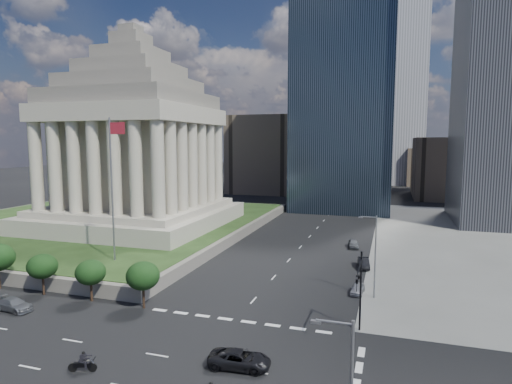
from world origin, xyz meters
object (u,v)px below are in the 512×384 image
at_px(parked_sedan_near, 358,289).
at_px(war_memorial, 134,128).
at_px(parked_sedan_far, 353,244).
at_px(pickup_truck, 240,359).
at_px(street_lamp_north, 374,252).
at_px(motorcycle_trail, 82,361).
at_px(traffic_signal_ne, 360,285).
at_px(suv_grey, 14,304).
at_px(flagpole, 113,181).
at_px(parked_sedan_mid, 364,263).

bearing_deg(parked_sedan_near, war_memorial, 158.72).
xyz_separation_m(war_memorial, parked_sedan_far, (43.00, 1.42, -20.67)).
bearing_deg(parked_sedan_far, pickup_truck, -105.08).
relative_size(street_lamp_north, motorcycle_trail, 4.25).
height_order(traffic_signal_ne, suv_grey, traffic_signal_ne).
relative_size(war_memorial, parked_sedan_far, 9.13).
bearing_deg(pickup_truck, street_lamp_north, -32.41).
xyz_separation_m(parked_sedan_near, parked_sedan_far, (-2.50, 23.41, 0.12)).
bearing_deg(parked_sedan_far, suv_grey, -137.63).
xyz_separation_m(traffic_signal_ne, motorcycle_trail, (-20.83, -12.90, -4.37)).
distance_m(war_memorial, parked_sedan_near, 54.64).
distance_m(flagpole, parked_sedan_mid, 38.02).
bearing_deg(motorcycle_trail, flagpole, 101.76).
xyz_separation_m(parked_sedan_mid, parked_sedan_far, (-2.50, 11.96, 0.01)).
height_order(street_lamp_north, motorcycle_trail, street_lamp_north).
height_order(parked_sedan_near, motorcycle_trail, motorcycle_trail).
bearing_deg(war_memorial, parked_sedan_near, -25.79).
bearing_deg(suv_grey, flagpole, -2.69).
distance_m(war_memorial, suv_grey, 45.19).
height_order(traffic_signal_ne, pickup_truck, traffic_signal_ne).
bearing_deg(flagpole, street_lamp_north, 1.63).
height_order(pickup_truck, parked_sedan_mid, pickup_truck).
xyz_separation_m(flagpole, parked_sedan_mid, (33.33, 13.46, -12.40)).
bearing_deg(flagpole, traffic_signal_ne, -16.71).
relative_size(suv_grey, motorcycle_trail, 2.01).
bearing_deg(flagpole, parked_sedan_mid, 21.99).
xyz_separation_m(parked_sedan_near, motorcycle_trail, (-19.83, -25.22, 0.26)).
xyz_separation_m(pickup_truck, motorcycle_trail, (-11.93, -4.46, 0.15)).
distance_m(parked_sedan_far, motorcycle_trail, 51.63).
bearing_deg(street_lamp_north, parked_sedan_near, 151.02).
bearing_deg(street_lamp_north, suv_grey, -157.00).
height_order(parked_sedan_near, parked_sedan_far, parked_sedan_far).
relative_size(parked_sedan_near, parked_sedan_far, 0.84).
relative_size(suv_grey, parked_sedan_mid, 1.08).
height_order(war_memorial, motorcycle_trail, war_memorial).
height_order(flagpole, parked_sedan_near, flagpole).
bearing_deg(parked_sedan_mid, traffic_signal_ne, -95.82).
height_order(pickup_truck, suv_grey, pickup_truck).
bearing_deg(traffic_signal_ne, flagpole, 163.29).
distance_m(flagpole, parked_sedan_far, 41.83).
relative_size(traffic_signal_ne, parked_sedan_far, 1.87).
bearing_deg(suv_grey, street_lamp_north, -60.20).
bearing_deg(war_memorial, street_lamp_north, -25.92).
xyz_separation_m(war_memorial, suv_grey, (9.67, -38.99, -20.71)).
distance_m(street_lamp_north, parked_sedan_far, 25.29).
bearing_deg(traffic_signal_ne, street_lamp_north, 85.81).
distance_m(war_memorial, street_lamp_north, 54.92).
relative_size(traffic_signal_ne, suv_grey, 1.69).
xyz_separation_m(pickup_truck, parked_sedan_near, (7.90, 20.76, -0.11)).
height_order(flagpole, parked_sedan_far, flagpole).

